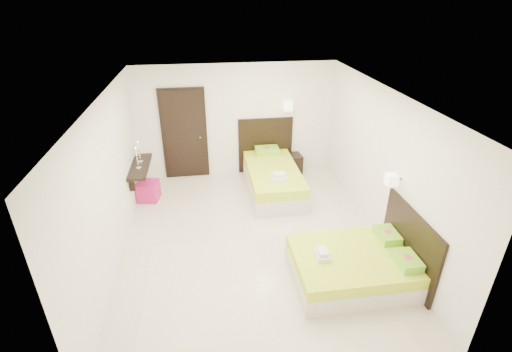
{
  "coord_description": "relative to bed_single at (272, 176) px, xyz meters",
  "views": [
    {
      "loc": [
        -0.72,
        -5.4,
        4.02
      ],
      "look_at": [
        0.1,
        0.3,
        1.1
      ],
      "focal_mm": 26.0,
      "sensor_mm": 36.0,
      "label": 1
    }
  ],
  "objects": [
    {
      "name": "floor",
      "position": [
        -0.68,
        -1.76,
        -0.32
      ],
      "size": [
        5.5,
        5.5,
        0.0
      ],
      "primitive_type": "plane",
      "color": "beige",
      "rests_on": "ground"
    },
    {
      "name": "bed_single",
      "position": [
        0.0,
        0.0,
        0.0
      ],
      "size": [
        1.29,
        2.15,
        1.77
      ],
      "color": "beige",
      "rests_on": "ground"
    },
    {
      "name": "bed_double",
      "position": [
        0.75,
        -3.0,
        -0.05
      ],
      "size": [
        1.79,
        1.52,
        1.48
      ],
      "color": "beige",
      "rests_on": "ground"
    },
    {
      "name": "nightstand",
      "position": [
        0.58,
        0.8,
        -0.09
      ],
      "size": [
        0.55,
        0.5,
        0.46
      ],
      "primitive_type": "cube",
      "rotation": [
        0.0,
        0.0,
        0.08
      ],
      "color": "black",
      "rests_on": "ground"
    },
    {
      "name": "ottoman",
      "position": [
        -2.67,
        -0.07,
        -0.12
      ],
      "size": [
        0.48,
        0.48,
        0.41
      ],
      "primitive_type": "cube",
      "rotation": [
        0.0,
        0.0,
        -0.19
      ],
      "color": "#AF175E",
      "rests_on": "ground"
    },
    {
      "name": "door",
      "position": [
        -1.88,
        0.94,
        0.73
      ],
      "size": [
        1.02,
        0.15,
        2.14
      ],
      "color": "black",
      "rests_on": "ground"
    },
    {
      "name": "console_shelf",
      "position": [
        -2.76,
        -0.16,
        0.5
      ],
      "size": [
        0.35,
        1.2,
        0.78
      ],
      "color": "black",
      "rests_on": "ground"
    }
  ]
}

